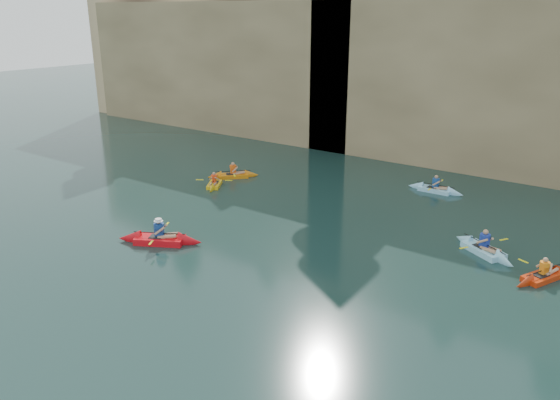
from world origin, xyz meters
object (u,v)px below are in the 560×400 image
Objects in this scene: kayaker_orange at (233,175)px; kayaker_red_far at (543,276)px; kayaker_ltblue_near at (483,249)px; main_kayaker at (160,239)px.

kayaker_red_far is (17.89, -3.33, -0.01)m from kayaker_orange.
kayaker_orange is 0.89× the size of kayaker_red_far.
kayaker_ltblue_near reaches higher than kayaker_red_far.
kayaker_orange reaches higher than kayaker_red_far.
main_kayaker is 13.63m from kayaker_ltblue_near.
kayaker_ltblue_near is 1.07× the size of kayaker_red_far.
kayaker_red_far is (2.49, -1.08, -0.02)m from kayaker_ltblue_near.
kayaker_ltblue_near is at bearing 90.84° from kayaker_red_far.
kayaker_red_far is at bearing -5.64° from main_kayaker.
kayaker_orange is 15.56m from kayaker_ltblue_near.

